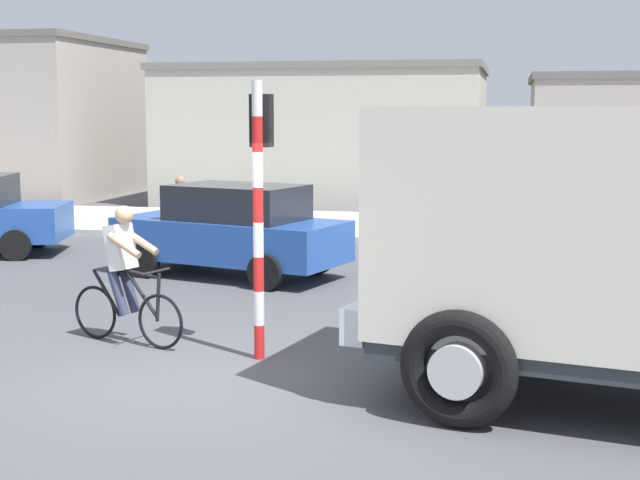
# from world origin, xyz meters

# --- Properties ---
(ground_plane) EXTENTS (120.00, 120.00, 0.00)m
(ground_plane) POSITION_xyz_m (0.00, 0.00, 0.00)
(ground_plane) COLOR #4C4C51
(sidewalk_far) EXTENTS (80.00, 5.00, 0.16)m
(sidewalk_far) POSITION_xyz_m (0.00, 12.81, 0.08)
(sidewalk_far) COLOR #ADADA8
(sidewalk_far) RESTS_ON ground
(cyclist) EXTENTS (1.66, 0.68, 1.72)m
(cyclist) POSITION_xyz_m (-1.29, 1.33, 0.86)
(cyclist) COLOR black
(cyclist) RESTS_ON ground
(traffic_light_pole) EXTENTS (0.24, 0.43, 3.20)m
(traffic_light_pole) POSITION_xyz_m (0.51, 1.07, 2.07)
(traffic_light_pole) COLOR red
(traffic_light_pole) RESTS_ON ground
(car_far_side) EXTENTS (4.32, 2.77, 1.60)m
(car_far_side) POSITION_xyz_m (-1.39, 6.12, 0.82)
(car_far_side) COLOR #234C9E
(car_far_side) RESTS_ON ground
(pedestrian_near_kerb) EXTENTS (0.34, 0.22, 1.62)m
(pedestrian_near_kerb) POSITION_xyz_m (-2.88, 7.63, 0.85)
(pedestrian_near_kerb) COLOR #2D334C
(pedestrian_near_kerb) RESTS_ON ground
(building_corner_left) EXTENTS (7.88, 6.93, 5.21)m
(building_corner_left) POSITION_xyz_m (-13.51, 19.28, 2.61)
(building_corner_left) COLOR #9E9389
(building_corner_left) RESTS_ON ground
(building_mid_block) EXTENTS (9.73, 7.25, 4.23)m
(building_mid_block) POSITION_xyz_m (-2.38, 19.92, 2.12)
(building_mid_block) COLOR #B2AD9E
(building_mid_block) RESTS_ON ground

